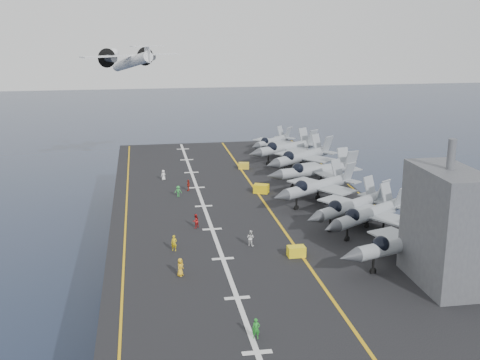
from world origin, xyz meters
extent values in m
plane|color=#142135|center=(0.00, 0.00, 0.00)|extent=(500.00, 500.00, 0.00)
cube|color=#56595E|center=(0.00, 0.00, 5.00)|extent=(36.00, 90.00, 10.00)
cube|color=black|center=(0.00, 0.00, 10.20)|extent=(38.00, 92.00, 0.40)
cube|color=gold|center=(3.00, 0.00, 10.42)|extent=(0.35, 90.00, 0.02)
cube|color=silver|center=(-6.00, 0.00, 10.42)|extent=(0.50, 90.00, 0.02)
cube|color=gold|center=(-17.00, 0.00, 10.42)|extent=(0.25, 90.00, 0.02)
cube|color=gold|center=(18.50, 0.00, 10.42)|extent=(0.25, 90.00, 0.02)
imported|color=gold|center=(-11.04, -23.82, 11.37)|extent=(1.28, 1.40, 1.95)
imported|color=gold|center=(-11.25, -16.59, 11.34)|extent=(1.31, 1.07, 1.87)
imported|color=#B21919|center=(-8.02, -9.07, 11.34)|extent=(1.34, 1.29, 1.87)
imported|color=green|center=(-9.27, 5.50, 11.25)|extent=(1.07, 0.77, 1.69)
imported|color=#AA2216|center=(-7.47, 8.53, 11.29)|extent=(1.08, 1.27, 1.79)
imported|color=white|center=(-11.07, 15.61, 11.27)|extent=(1.25, 1.11, 1.75)
imported|color=#208B26|center=(-5.66, -37.75, 11.31)|extent=(1.18, 0.87, 1.82)
imported|color=white|center=(-2.19, -16.50, 11.37)|extent=(1.40, 1.34, 1.95)
camera|label=1|loc=(-14.55, -82.50, 36.49)|focal=45.00mm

